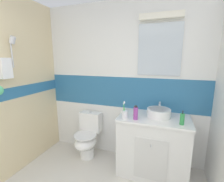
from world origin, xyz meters
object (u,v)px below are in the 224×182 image
toothbrush_cup (125,114)px  mouthwash_bottle (136,113)px  toilet (87,137)px  sink_basin (159,113)px  soap_dispenser (182,119)px

toothbrush_cup → mouthwash_bottle: 0.16m
toilet → sink_basin: bearing=-0.3°
soap_dispenser → toilet: bearing=172.3°
toothbrush_cup → soap_dispenser: toothbrush_cup is taller
mouthwash_bottle → toothbrush_cup: bearing=176.1°
toothbrush_cup → soap_dispenser: (0.72, 0.01, 0.01)m
toothbrush_cup → mouthwash_bottle: (0.15, -0.01, 0.03)m
toilet → mouthwash_bottle: 1.05m
mouthwash_bottle → soap_dispenser: bearing=2.1°
toothbrush_cup → soap_dispenser: 0.72m
sink_basin → soap_dispenser: (0.28, -0.19, 0.01)m
toothbrush_cup → mouthwash_bottle: toothbrush_cup is taller
sink_basin → toilet: size_ratio=0.48×
toilet → toothbrush_cup: (0.69, -0.20, 0.56)m
sink_basin → mouthwash_bottle: size_ratio=1.94×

